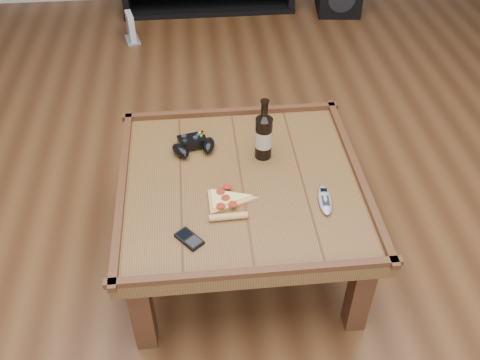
{
  "coord_description": "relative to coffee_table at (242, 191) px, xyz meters",
  "views": [
    {
      "loc": [
        -0.17,
        -1.63,
        1.91
      ],
      "look_at": [
        -0.01,
        -0.07,
        0.52
      ],
      "focal_mm": 40.0,
      "sensor_mm": 36.0,
      "label": 1
    }
  ],
  "objects": [
    {
      "name": "smartphone",
      "position": [
        -0.22,
        -0.3,
        0.07
      ],
      "size": [
        0.11,
        0.12,
        0.01
      ],
      "rotation": [
        0.0,
        0.0,
        0.68
      ],
      "color": "black",
      "rests_on": "coffee_table"
    },
    {
      "name": "game_console",
      "position": [
        -0.61,
        2.18,
        -0.29
      ],
      "size": [
        0.13,
        0.19,
        0.22
      ],
      "rotation": [
        0.0,
        0.0,
        0.23
      ],
      "color": "gray",
      "rests_on": "ground"
    },
    {
      "name": "remote_control",
      "position": [
        0.31,
        -0.16,
        0.07
      ],
      "size": [
        0.07,
        0.17,
        0.02
      ],
      "rotation": [
        0.0,
        0.0,
        -0.09
      ],
      "color": "gray",
      "rests_on": "coffee_table"
    },
    {
      "name": "pizza_slice",
      "position": [
        -0.07,
        -0.13,
        0.07
      ],
      "size": [
        0.17,
        0.27,
        0.03
      ],
      "rotation": [
        0.0,
        0.0,
        0.03
      ],
      "color": "tan",
      "rests_on": "coffee_table"
    },
    {
      "name": "beer_bottle",
      "position": [
        0.11,
        0.15,
        0.17
      ],
      "size": [
        0.07,
        0.07,
        0.28
      ],
      "color": "black",
      "rests_on": "coffee_table"
    },
    {
      "name": "game_controller",
      "position": [
        -0.19,
        0.22,
        0.09
      ],
      "size": [
        0.21,
        0.16,
        0.06
      ],
      "rotation": [
        0.0,
        0.0,
        0.22
      ],
      "color": "black",
      "rests_on": "coffee_table"
    },
    {
      "name": "ground",
      "position": [
        0.0,
        0.0,
        -0.39
      ],
      "size": [
        6.0,
        6.0,
        0.0
      ],
      "primitive_type": "plane",
      "color": "#452613",
      "rests_on": "ground"
    },
    {
      "name": "coffee_table",
      "position": [
        0.0,
        0.0,
        0.0
      ],
      "size": [
        1.03,
        1.03,
        0.48
      ],
      "color": "#513017",
      "rests_on": "ground"
    }
  ]
}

